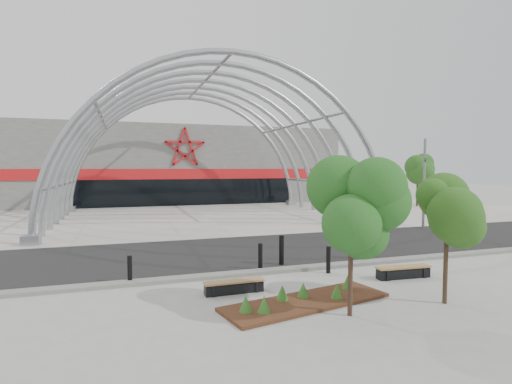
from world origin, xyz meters
name	(u,v)px	position (x,y,z in m)	size (l,w,h in m)	color
ground	(290,269)	(0.00, 0.00, 0.00)	(140.00, 140.00, 0.00)	gray
road	(260,250)	(0.00, 3.50, 0.01)	(140.00, 7.00, 0.02)	black
forecourt	(207,218)	(0.00, 15.50, 0.02)	(60.00, 17.00, 0.04)	#A8A398
kerb	(293,269)	(0.00, -0.25, 0.06)	(60.00, 0.50, 0.12)	slate
arena_building	(175,165)	(0.00, 33.45, 3.99)	(34.00, 15.24, 8.00)	#62635E
vault_canopy	(207,218)	(0.00, 15.50, 0.02)	(20.80, 15.80, 20.36)	#94999F
planting_bed	(304,299)	(-1.14, -3.58, 0.12)	(5.02, 2.45, 0.51)	#3B1C12
signal_pole	(424,182)	(11.56, 6.39, 2.86)	(0.23, 0.78, 5.47)	slate
street_tree_0	(351,208)	(-0.43, -4.74, 2.71)	(1.65, 1.65, 3.77)	black
street_tree_1	(447,211)	(2.52, -4.77, 2.55)	(1.50, 1.50, 3.55)	black
bench_0	(234,287)	(-2.71, -2.08, 0.18)	(1.81, 0.42, 0.38)	black
bench_1	(403,272)	(3.12, -2.32, 0.20)	(1.94, 0.55, 0.40)	black
bollard_0	(130,270)	(-5.63, -0.08, 0.45)	(0.14, 0.14, 0.90)	black
bollard_1	(260,257)	(-1.09, 0.24, 0.49)	(0.16, 0.16, 0.97)	black
bollard_2	(281,250)	(-0.09, 0.65, 0.57)	(0.18, 0.18, 1.14)	black
bollard_3	(328,260)	(1.04, -0.95, 0.48)	(0.15, 0.15, 0.95)	black
bollard_4	(364,245)	(3.48, 0.54, 0.56)	(0.18, 0.18, 1.12)	black
bg_tree_1	(418,162)	(21.00, 18.00, 4.25)	(2.70, 2.70, 5.91)	black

